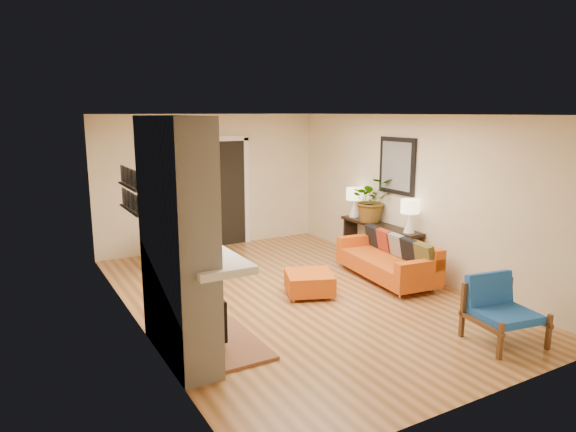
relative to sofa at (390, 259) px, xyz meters
name	(u,v)px	position (x,y,z in m)	size (l,w,h in m)	color
room_shell	(253,186)	(-1.12, 2.72, 0.92)	(6.50, 6.50, 6.50)	#C6834C
fireplace	(180,246)	(-3.72, -0.91, 0.92)	(1.09, 1.68, 2.60)	white
sofa	(390,259)	(0.00, 0.00, 0.00)	(0.99, 1.93, 0.73)	silver
ottoman	(309,282)	(-1.53, 0.00, -0.13)	(0.86, 0.86, 0.34)	silver
blue_chair	(499,306)	(-0.40, -2.37, 0.09)	(0.84, 0.82, 0.76)	brown
dining_table	(176,238)	(-2.82, 2.18, 0.23)	(0.97, 1.61, 0.85)	brown
console_table	(380,233)	(0.35, 0.69, 0.26)	(0.34, 1.85, 0.72)	black
lamp_near	(410,212)	(0.35, -0.03, 0.74)	(0.30, 0.30, 0.54)	white
lamp_far	(354,199)	(0.35, 1.45, 0.74)	(0.30, 0.30, 0.54)	white
houseplant	(372,199)	(0.34, 0.92, 0.81)	(0.73, 0.63, 0.81)	#1E5919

